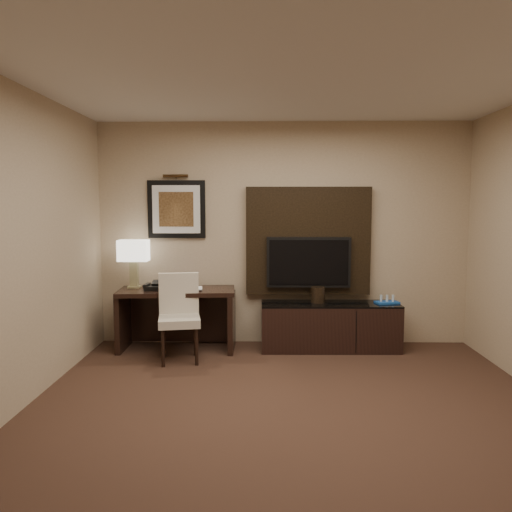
{
  "coord_description": "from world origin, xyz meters",
  "views": [
    {
      "loc": [
        -0.22,
        -3.6,
        1.71
      ],
      "look_at": [
        -0.32,
        1.8,
        1.15
      ],
      "focal_mm": 35.0,
      "sensor_mm": 36.0,
      "label": 1
    }
  ],
  "objects_px": {
    "table_lamp": "(134,266)",
    "desk": "(177,319)",
    "minibar_tray": "(387,299)",
    "desk_chair": "(179,320)",
    "desk_phone": "(154,286)",
    "ice_bucket": "(318,295)",
    "credenza": "(330,326)",
    "tv": "(308,262)"
  },
  "relations": [
    {
      "from": "table_lamp",
      "to": "minibar_tray",
      "type": "bearing_deg",
      "value": -1.46
    },
    {
      "from": "tv",
      "to": "table_lamp",
      "type": "distance_m",
      "value": 2.09
    },
    {
      "from": "desk",
      "to": "desk_phone",
      "type": "bearing_deg",
      "value": -171.38
    },
    {
      "from": "tv",
      "to": "desk_phone",
      "type": "xyz_separation_m",
      "value": [
        -1.8,
        -0.25,
        -0.25
      ]
    },
    {
      "from": "tv",
      "to": "minibar_tray",
      "type": "height_order",
      "value": "tv"
    },
    {
      "from": "table_lamp",
      "to": "ice_bucket",
      "type": "height_order",
      "value": "table_lamp"
    },
    {
      "from": "minibar_tray",
      "to": "desk_phone",
      "type": "bearing_deg",
      "value": -178.03
    },
    {
      "from": "desk_chair",
      "to": "ice_bucket",
      "type": "bearing_deg",
      "value": 7.86
    },
    {
      "from": "desk",
      "to": "desk_chair",
      "type": "xyz_separation_m",
      "value": [
        0.1,
        -0.45,
        0.1
      ]
    },
    {
      "from": "credenza",
      "to": "desk_phone",
      "type": "height_order",
      "value": "desk_phone"
    },
    {
      "from": "desk_phone",
      "to": "minibar_tray",
      "type": "distance_m",
      "value": 2.72
    },
    {
      "from": "desk_phone",
      "to": "minibar_tray",
      "type": "bearing_deg",
      "value": 5.04
    },
    {
      "from": "credenza",
      "to": "tv",
      "type": "height_order",
      "value": "tv"
    },
    {
      "from": "credenza",
      "to": "tv",
      "type": "bearing_deg",
      "value": 145.67
    },
    {
      "from": "tv",
      "to": "ice_bucket",
      "type": "xyz_separation_m",
      "value": [
        0.1,
        -0.13,
        -0.37
      ]
    },
    {
      "from": "credenza",
      "to": "table_lamp",
      "type": "bearing_deg",
      "value": 176.98
    },
    {
      "from": "credenza",
      "to": "desk_chair",
      "type": "relative_size",
      "value": 1.76
    },
    {
      "from": "desk",
      "to": "desk_phone",
      "type": "relative_size",
      "value": 6.51
    },
    {
      "from": "table_lamp",
      "to": "desk_phone",
      "type": "xyz_separation_m",
      "value": [
        0.28,
        -0.17,
        -0.21
      ]
    },
    {
      "from": "desk",
      "to": "table_lamp",
      "type": "height_order",
      "value": "table_lamp"
    },
    {
      "from": "desk",
      "to": "minibar_tray",
      "type": "height_order",
      "value": "desk"
    },
    {
      "from": "credenza",
      "to": "desk_chair",
      "type": "bearing_deg",
      "value": -165.29
    },
    {
      "from": "tv",
      "to": "table_lamp",
      "type": "height_order",
      "value": "tv"
    },
    {
      "from": "credenza",
      "to": "table_lamp",
      "type": "height_order",
      "value": "table_lamp"
    },
    {
      "from": "tv",
      "to": "ice_bucket",
      "type": "height_order",
      "value": "tv"
    },
    {
      "from": "tv",
      "to": "desk_phone",
      "type": "height_order",
      "value": "tv"
    },
    {
      "from": "desk",
      "to": "credenza",
      "type": "distance_m",
      "value": 1.8
    },
    {
      "from": "desk_chair",
      "to": "desk_phone",
      "type": "bearing_deg",
      "value": 121.69
    },
    {
      "from": "tv",
      "to": "minibar_tray",
      "type": "relative_size",
      "value": 3.77
    },
    {
      "from": "desk_phone",
      "to": "ice_bucket",
      "type": "bearing_deg",
      "value": 6.59
    },
    {
      "from": "desk_chair",
      "to": "credenza",
      "type": "bearing_deg",
      "value": 5.33
    },
    {
      "from": "table_lamp",
      "to": "desk",
      "type": "bearing_deg",
      "value": -12.15
    },
    {
      "from": "desk",
      "to": "tv",
      "type": "xyz_separation_m",
      "value": [
        1.55,
        0.19,
        0.66
      ]
    },
    {
      "from": "desk_phone",
      "to": "ice_bucket",
      "type": "distance_m",
      "value": 1.92
    },
    {
      "from": "desk",
      "to": "desk_chair",
      "type": "distance_m",
      "value": 0.47
    },
    {
      "from": "ice_bucket",
      "to": "minibar_tray",
      "type": "height_order",
      "value": "ice_bucket"
    },
    {
      "from": "desk",
      "to": "desk_chair",
      "type": "relative_size",
      "value": 1.46
    },
    {
      "from": "ice_bucket",
      "to": "table_lamp",
      "type": "bearing_deg",
      "value": 178.63
    },
    {
      "from": "desk_chair",
      "to": "ice_bucket",
      "type": "relative_size",
      "value": 4.97
    },
    {
      "from": "tv",
      "to": "desk_phone",
      "type": "relative_size",
      "value": 4.84
    },
    {
      "from": "table_lamp",
      "to": "ice_bucket",
      "type": "distance_m",
      "value": 2.21
    },
    {
      "from": "credenza",
      "to": "ice_bucket",
      "type": "height_order",
      "value": "ice_bucket"
    }
  ]
}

